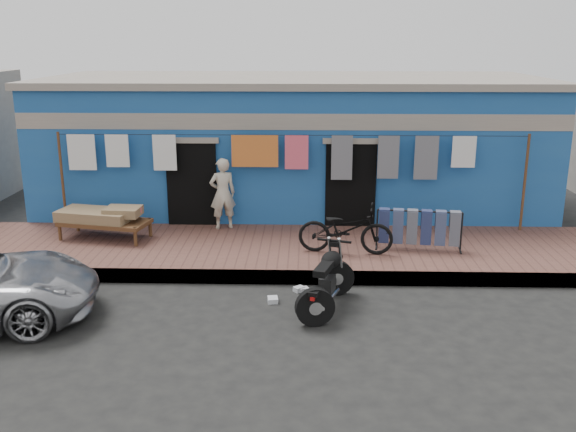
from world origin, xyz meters
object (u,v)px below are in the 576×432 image
Objects in this scene: motorcycle at (326,279)px; seated_person at (223,193)px; charpoy at (105,223)px; bicycle at (346,224)px; jeans_rack at (419,229)px.

seated_person is at bearing 136.92° from motorcycle.
seated_person is 0.76× the size of charpoy.
motorcycle is 5.40m from charpoy.
bicycle is 1.04× the size of motorcycle.
motorcycle reaches higher than charpoy.
charpoy is at bearing 87.97° from bicycle.
motorcycle is 3.07m from jeans_rack.
bicycle reaches higher than jeans_rack.
seated_person is 4.36m from motorcycle.
seated_person is 0.86× the size of bicycle.
seated_person is 4.27m from jeans_rack.
jeans_rack is (1.88, 2.42, 0.13)m from motorcycle.
bicycle is at bearing 95.87° from motorcycle.
motorcycle is 0.84× the size of charpoy.
seated_person is 0.89× the size of jeans_rack.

